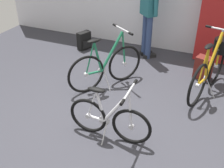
{
  "coord_description": "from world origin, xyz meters",
  "views": [
    {
      "loc": [
        1.28,
        -2.49,
        2.38
      ],
      "look_at": [
        0.08,
        0.28,
        0.55
      ],
      "focal_mm": 44.23,
      "sensor_mm": 36.0,
      "label": 1
    }
  ],
  "objects_px": {
    "floor_banner_stand": "(215,26)",
    "display_bike_right": "(106,66)",
    "folding_bike_foreground": "(109,118)",
    "display_bike_left": "(212,65)",
    "visitor_near_wall": "(149,6)",
    "handbag_on_floor": "(203,68)",
    "backpack_on_floor": "(84,41)"
  },
  "relations": [
    {
      "from": "floor_banner_stand",
      "to": "display_bike_right",
      "type": "distance_m",
      "value": 2.14
    },
    {
      "from": "folding_bike_foreground",
      "to": "display_bike_left",
      "type": "relative_size",
      "value": 0.78
    },
    {
      "from": "folding_bike_foreground",
      "to": "display_bike_left",
      "type": "height_order",
      "value": "display_bike_left"
    },
    {
      "from": "visitor_near_wall",
      "to": "handbag_on_floor",
      "type": "xyz_separation_m",
      "value": [
        1.15,
        -0.43,
        -0.81
      ]
    },
    {
      "from": "folding_bike_foreground",
      "to": "display_bike_right",
      "type": "bearing_deg",
      "value": 116.22
    },
    {
      "from": "backpack_on_floor",
      "to": "handbag_on_floor",
      "type": "height_order",
      "value": "handbag_on_floor"
    },
    {
      "from": "folding_bike_foreground",
      "to": "display_bike_right",
      "type": "distance_m",
      "value": 1.24
    },
    {
      "from": "visitor_near_wall",
      "to": "backpack_on_floor",
      "type": "bearing_deg",
      "value": -173.08
    },
    {
      "from": "floor_banner_stand",
      "to": "backpack_on_floor",
      "type": "bearing_deg",
      "value": -171.51
    },
    {
      "from": "floor_banner_stand",
      "to": "backpack_on_floor",
      "type": "distance_m",
      "value": 2.56
    },
    {
      "from": "backpack_on_floor",
      "to": "floor_banner_stand",
      "type": "bearing_deg",
      "value": 8.49
    },
    {
      "from": "handbag_on_floor",
      "to": "display_bike_left",
      "type": "bearing_deg",
      "value": -70.64
    },
    {
      "from": "floor_banner_stand",
      "to": "display_bike_left",
      "type": "relative_size",
      "value": 1.18
    },
    {
      "from": "visitor_near_wall",
      "to": "handbag_on_floor",
      "type": "height_order",
      "value": "visitor_near_wall"
    },
    {
      "from": "folding_bike_foreground",
      "to": "visitor_near_wall",
      "type": "relative_size",
      "value": 0.62
    },
    {
      "from": "visitor_near_wall",
      "to": "folding_bike_foreground",
      "type": "bearing_deg",
      "value": -83.23
    },
    {
      "from": "display_bike_right",
      "to": "handbag_on_floor",
      "type": "distance_m",
      "value": 1.68
    },
    {
      "from": "display_bike_right",
      "to": "backpack_on_floor",
      "type": "relative_size",
      "value": 3.06
    },
    {
      "from": "display_bike_right",
      "to": "visitor_near_wall",
      "type": "bearing_deg",
      "value": 78.94
    },
    {
      "from": "display_bike_right",
      "to": "floor_banner_stand",
      "type": "bearing_deg",
      "value": 46.85
    },
    {
      "from": "visitor_near_wall",
      "to": "backpack_on_floor",
      "type": "height_order",
      "value": "visitor_near_wall"
    },
    {
      "from": "floor_banner_stand",
      "to": "handbag_on_floor",
      "type": "xyz_separation_m",
      "value": [
        -0.03,
        -0.64,
        -0.53
      ]
    },
    {
      "from": "visitor_near_wall",
      "to": "handbag_on_floor",
      "type": "bearing_deg",
      "value": -20.4
    },
    {
      "from": "floor_banner_stand",
      "to": "display_bike_right",
      "type": "bearing_deg",
      "value": -133.15
    },
    {
      "from": "display_bike_left",
      "to": "handbag_on_floor",
      "type": "bearing_deg",
      "value": 109.36
    },
    {
      "from": "floor_banner_stand",
      "to": "handbag_on_floor",
      "type": "bearing_deg",
      "value": -92.97
    },
    {
      "from": "floor_banner_stand",
      "to": "folding_bike_foreground",
      "type": "bearing_deg",
      "value": -108.61
    },
    {
      "from": "floor_banner_stand",
      "to": "folding_bike_foreground",
      "type": "relative_size",
      "value": 1.52
    },
    {
      "from": "floor_banner_stand",
      "to": "display_bike_left",
      "type": "bearing_deg",
      "value": -84.37
    },
    {
      "from": "display_bike_left",
      "to": "visitor_near_wall",
      "type": "distance_m",
      "value": 1.61
    },
    {
      "from": "display_bike_left",
      "to": "handbag_on_floor",
      "type": "height_order",
      "value": "display_bike_left"
    },
    {
      "from": "folding_bike_foreground",
      "to": "visitor_near_wall",
      "type": "bearing_deg",
      "value": 96.77
    }
  ]
}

